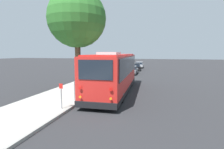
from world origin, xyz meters
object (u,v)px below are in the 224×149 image
(parked_sedan_silver, at_px, (139,65))
(sign_post_near, at_px, (61,96))
(sign_post_far, at_px, (75,91))
(parked_sedan_black, at_px, (136,67))
(street_tree, at_px, (78,15))
(parked_sedan_gray, at_px, (132,70))
(shuttle_bus, at_px, (114,71))

(parked_sedan_silver, relative_size, sign_post_near, 3.29)
(parked_sedan_silver, height_order, sign_post_far, sign_post_far)
(sign_post_near, bearing_deg, parked_sedan_black, -3.43)
(sign_post_far, bearing_deg, street_tree, 19.37)
(parked_sedan_black, distance_m, street_tree, 20.64)
(parked_sedan_black, distance_m, sign_post_far, 22.68)
(street_tree, distance_m, sign_post_near, 7.17)
(parked_sedan_gray, height_order, sign_post_far, sign_post_far)
(parked_sedan_black, height_order, parked_sedan_silver, parked_sedan_silver)
(parked_sedan_gray, height_order, sign_post_near, sign_post_near)
(parked_sedan_gray, relative_size, parked_sedan_silver, 0.88)
(parked_sedan_gray, bearing_deg, shuttle_bus, -178.83)
(shuttle_bus, bearing_deg, parked_sedan_black, -0.76)
(parked_sedan_black, height_order, sign_post_far, sign_post_far)
(parked_sedan_gray, xyz_separation_m, sign_post_far, (-16.57, 1.47, 0.23))
(parked_sedan_silver, bearing_deg, parked_sedan_black, 176.18)
(sign_post_near, relative_size, sign_post_far, 1.09)
(sign_post_near, xyz_separation_m, sign_post_far, (1.65, 0.00, -0.08))
(shuttle_bus, distance_m, parked_sedan_silver, 24.75)
(shuttle_bus, relative_size, sign_post_near, 7.29)
(sign_post_near, height_order, sign_post_far, sign_post_near)
(shuttle_bus, height_order, street_tree, street_tree)
(parked_sedan_gray, relative_size, street_tree, 0.47)
(shuttle_bus, bearing_deg, street_tree, 102.04)
(shuttle_bus, distance_m, parked_sedan_black, 19.01)
(shuttle_bus, xyz_separation_m, parked_sedan_gray, (12.91, 0.34, -1.20))
(street_tree, xyz_separation_m, sign_post_far, (-2.96, -1.04, -5.47))
(parked_sedan_silver, bearing_deg, street_tree, 171.04)
(parked_sedan_gray, bearing_deg, parked_sedan_silver, -0.58)
(parked_sedan_gray, height_order, parked_sedan_silver, parked_sedan_silver)
(parked_sedan_black, bearing_deg, sign_post_near, 171.95)
(parked_sedan_black, relative_size, sign_post_far, 3.39)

